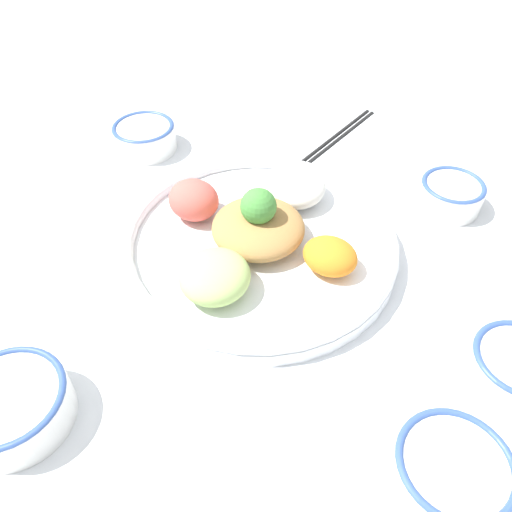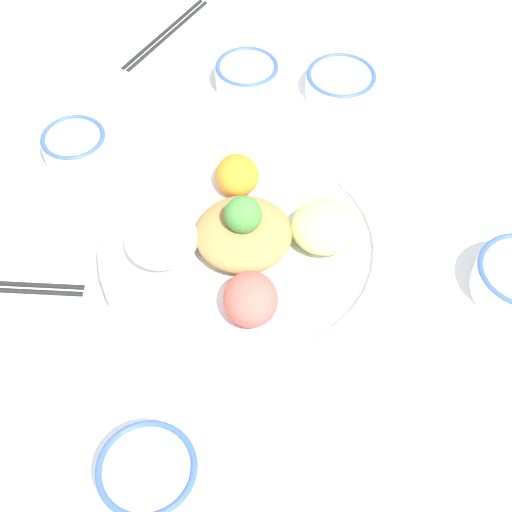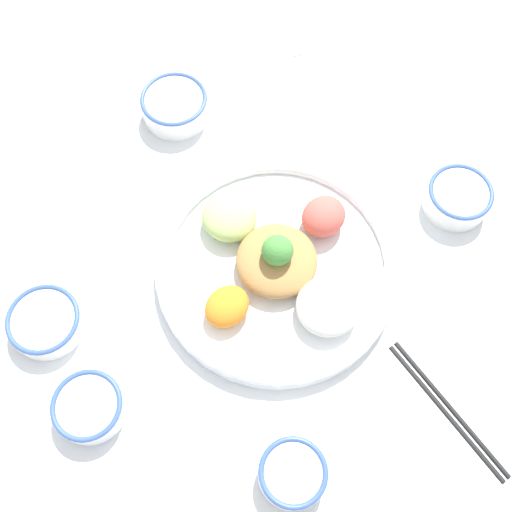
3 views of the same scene
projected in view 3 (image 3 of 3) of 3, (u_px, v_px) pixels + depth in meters
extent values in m
plane|color=white|center=(285.00, 289.00, 0.90)|extent=(2.40, 2.40, 0.00)
cylinder|color=white|center=(276.00, 269.00, 0.90)|extent=(0.36, 0.36, 0.02)
torus|color=white|center=(276.00, 265.00, 0.89)|extent=(0.36, 0.36, 0.02)
ellipsoid|color=#E55B51|center=(324.00, 216.00, 0.90)|extent=(0.09, 0.09, 0.05)
ellipsoid|color=#B7DB7A|center=(229.00, 217.00, 0.90)|extent=(0.12, 0.12, 0.05)
ellipsoid|color=orange|center=(227.00, 306.00, 0.85)|extent=(0.09, 0.09, 0.04)
ellipsoid|color=white|center=(327.00, 307.00, 0.85)|extent=(0.12, 0.12, 0.04)
ellipsoid|color=#AD7F47|center=(277.00, 261.00, 0.87)|extent=(0.12, 0.12, 0.04)
sphere|color=#478E3D|center=(277.00, 250.00, 0.84)|extent=(0.05, 0.05, 0.05)
cylinder|color=white|center=(292.00, 474.00, 0.78)|extent=(0.09, 0.09, 0.04)
torus|color=#38569E|center=(293.00, 472.00, 0.76)|extent=(0.09, 0.09, 0.01)
cylinder|color=maroon|center=(293.00, 473.00, 0.76)|extent=(0.07, 0.07, 0.00)
cylinder|color=white|center=(46.00, 323.00, 0.86)|extent=(0.11, 0.11, 0.03)
torus|color=#38569E|center=(43.00, 319.00, 0.85)|extent=(0.11, 0.11, 0.01)
cylinder|color=white|center=(43.00, 320.00, 0.85)|extent=(0.09, 0.09, 0.00)
cylinder|color=white|center=(457.00, 198.00, 0.94)|extent=(0.10, 0.10, 0.04)
torus|color=#38569E|center=(461.00, 192.00, 0.92)|extent=(0.10, 0.10, 0.01)
cylinder|color=#5B3319|center=(461.00, 193.00, 0.93)|extent=(0.08, 0.08, 0.00)
cylinder|color=white|center=(90.00, 407.00, 0.81)|extent=(0.10, 0.10, 0.04)
torus|color=#38569E|center=(87.00, 405.00, 0.80)|extent=(0.10, 0.10, 0.01)
cylinder|color=#DBB251|center=(87.00, 406.00, 0.80)|extent=(0.08, 0.08, 0.00)
cylinder|color=white|center=(175.00, 107.00, 1.01)|extent=(0.11, 0.11, 0.04)
torus|color=#38569E|center=(174.00, 99.00, 0.99)|extent=(0.11, 0.11, 0.01)
cylinder|color=#DBB251|center=(174.00, 100.00, 1.00)|extent=(0.09, 0.09, 0.00)
cylinder|color=black|center=(451.00, 407.00, 0.83)|extent=(0.16, 0.17, 0.01)
cylinder|color=black|center=(445.00, 411.00, 0.82)|extent=(0.16, 0.17, 0.01)
cube|color=beige|center=(292.00, 38.00, 1.10)|extent=(0.08, 0.05, 0.01)
ellipsoid|color=beige|center=(300.00, 63.00, 1.08)|extent=(0.05, 0.05, 0.01)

